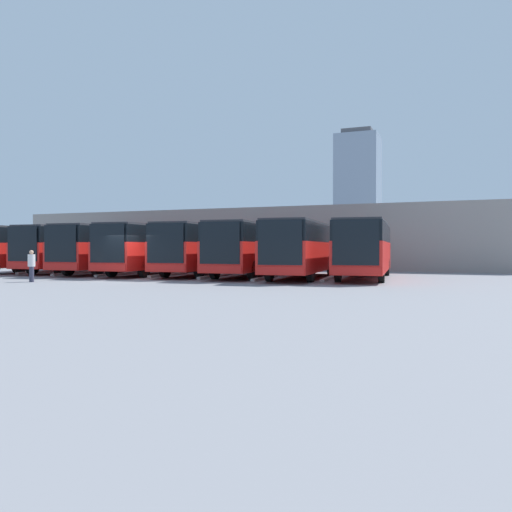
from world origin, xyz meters
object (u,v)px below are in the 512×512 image
(bus_2, at_px, (252,247))
(bus_7, at_px, (41,247))
(bus_1, at_px, (303,247))
(bus_4, at_px, (155,247))
(bus_5, at_px, (113,247))
(bus_6, at_px, (78,247))
(pedestrian, at_px, (32,265))
(bus_3, at_px, (205,247))
(bus_0, at_px, (365,247))

(bus_2, height_order, bus_7, same)
(bus_7, bearing_deg, bus_1, 173.40)
(bus_4, bearing_deg, bus_5, -6.17)
(bus_5, distance_m, bus_6, 3.50)
(bus_1, relative_size, pedestrian, 6.82)
(bus_1, height_order, bus_3, same)
(bus_7, bearing_deg, bus_0, 176.01)
(bus_3, bearing_deg, bus_0, 176.31)
(bus_1, xyz_separation_m, bus_7, (20.80, -0.70, 0.00))
(bus_2, relative_size, bus_7, 1.00)
(bus_0, height_order, bus_7, same)
(bus_0, bearing_deg, bus_2, -0.57)
(bus_5, bearing_deg, bus_0, 177.41)
(bus_7, bearing_deg, bus_3, 175.78)
(bus_4, relative_size, bus_6, 1.00)
(bus_3, xyz_separation_m, bus_6, (10.40, -0.02, 0.00))
(bus_2, xyz_separation_m, pedestrian, (8.79, 8.97, -0.93))
(bus_7, distance_m, pedestrian, 12.58)
(bus_0, height_order, bus_5, same)
(bus_2, bearing_deg, bus_1, 167.30)
(bus_5, bearing_deg, pedestrian, 95.65)
(bus_6, bearing_deg, bus_1, 172.60)
(bus_0, xyz_separation_m, pedestrian, (15.73, 9.47, -0.93))
(bus_7, bearing_deg, bus_4, 172.94)
(bus_0, distance_m, bus_7, 24.27)
(bus_1, height_order, bus_2, same)
(bus_3, height_order, pedestrian, bus_3)
(pedestrian, bearing_deg, bus_1, 64.32)
(bus_1, relative_size, bus_3, 1.00)
(bus_0, height_order, bus_3, same)
(bus_2, bearing_deg, bus_7, -5.37)
(bus_3, bearing_deg, bus_5, -0.94)
(bus_6, bearing_deg, bus_5, 167.60)
(bus_3, relative_size, bus_4, 1.00)
(bus_2, relative_size, pedestrian, 6.82)
(bus_3, height_order, bus_6, same)
(bus_0, bearing_deg, bus_1, 11.21)
(bus_4, height_order, pedestrian, bus_4)
(bus_4, relative_size, bus_7, 1.00)
(bus_1, bearing_deg, pedestrian, 30.02)
(bus_4, bearing_deg, bus_7, -7.06)
(bus_2, xyz_separation_m, bus_7, (17.34, -0.21, 0.00))
(bus_1, height_order, bus_7, same)
(bus_2, distance_m, bus_7, 17.34)
(bus_4, height_order, bus_5, same)
(bus_1, relative_size, bus_5, 1.00)
(bus_4, bearing_deg, bus_6, -9.30)
(bus_3, distance_m, bus_4, 3.51)
(bus_4, bearing_deg, bus_1, 173.87)
(bus_2, distance_m, bus_6, 13.87)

